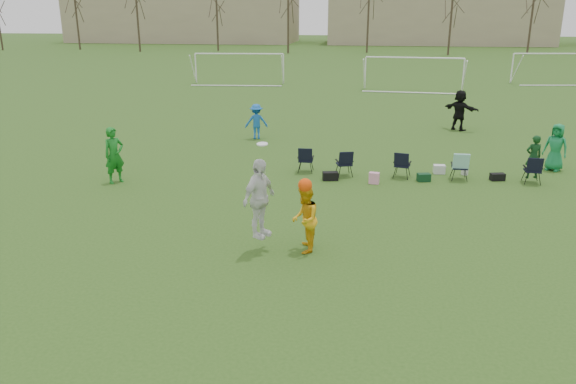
% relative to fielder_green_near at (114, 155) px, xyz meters
% --- Properties ---
extents(ground, '(260.00, 260.00, 0.00)m').
position_rel_fielder_green_near_xyz_m(ground, '(7.89, -5.73, -0.99)').
color(ground, '#2E5219').
rests_on(ground, ground).
extents(fielder_green_near, '(0.82, 0.86, 1.98)m').
position_rel_fielder_green_near_xyz_m(fielder_green_near, '(0.00, 0.00, 0.00)').
color(fielder_green_near, '#14731D').
rests_on(fielder_green_near, ground).
extents(fielder_blue, '(1.19, 0.88, 1.64)m').
position_rel_fielder_green_near_xyz_m(fielder_blue, '(3.49, 7.70, -0.17)').
color(fielder_blue, blue).
rests_on(fielder_blue, ground).
extents(fielder_green_far, '(1.04, 0.97, 1.79)m').
position_rel_fielder_green_near_xyz_m(fielder_green_far, '(15.75, 3.93, -0.09)').
color(fielder_green_far, '#167D44').
rests_on(fielder_green_far, ground).
extents(fielder_black, '(1.84, 1.65, 2.03)m').
position_rel_fielder_green_near_xyz_m(fielder_black, '(13.22, 11.14, 0.03)').
color(fielder_black, black).
rests_on(fielder_black, ground).
extents(center_contest, '(1.93, 1.27, 2.82)m').
position_rel_fielder_green_near_xyz_m(center_contest, '(6.68, -5.04, 0.18)').
color(center_contest, white).
rests_on(center_contest, ground).
extents(sideline_setup, '(8.66, 1.96, 1.69)m').
position_rel_fielder_green_near_xyz_m(sideline_setup, '(10.82, 2.12, -0.48)').
color(sideline_setup, '#0F3916').
rests_on(sideline_setup, ground).
extents(goal_left, '(7.39, 0.76, 2.46)m').
position_rel_fielder_green_near_xyz_m(goal_left, '(-2.11, 28.27, 0.94)').
color(goal_left, white).
rests_on(goal_left, ground).
extents(goal_mid, '(7.40, 0.63, 2.46)m').
position_rel_fielder_green_near_xyz_m(goal_mid, '(11.89, 26.27, 0.94)').
color(goal_mid, white).
rests_on(goal_mid, ground).
extents(goal_right, '(7.35, 1.14, 2.46)m').
position_rel_fielder_green_near_xyz_m(goal_right, '(23.89, 32.27, 0.94)').
color(goal_right, white).
rests_on(goal_right, ground).
extents(tree_line, '(110.28, 3.28, 11.40)m').
position_rel_fielder_green_near_xyz_m(tree_line, '(8.13, 64.12, 4.10)').
color(tree_line, '#382B21').
rests_on(tree_line, ground).
extents(building_row, '(126.00, 16.00, 13.00)m').
position_rel_fielder_green_near_xyz_m(building_row, '(14.62, 90.27, 5.00)').
color(building_row, tan).
rests_on(building_row, ground).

